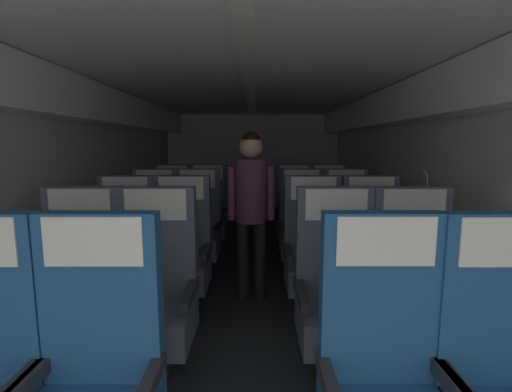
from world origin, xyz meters
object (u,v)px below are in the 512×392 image
Objects in this scene: seat_d_right_window at (301,231)px; seat_e_right_aisle at (329,215)px; seat_a_left_aisle at (92,390)px; seat_b_right_window at (336,296)px; seat_e_left_aisle at (208,215)px; seat_a_right_window at (386,389)px; flight_attendant at (251,198)px; seat_b_right_aisle at (414,297)px; seat_c_left_window at (124,255)px; seat_c_right_aisle at (371,255)px; seat_e_right_window at (294,215)px; seat_b_left_aisle at (155,296)px; seat_c_right_window at (313,255)px; seat_c_left_aisle at (181,255)px; seat_d_left_aisle at (197,231)px; seat_e_left_window at (172,215)px; seat_d_left_window at (154,231)px; seat_b_left_window at (79,296)px; seat_d_right_aisle at (346,231)px; seat_a_right_aisle at (510,391)px.

seat_d_right_window is 1.00× the size of seat_e_right_aisle.
seat_a_left_aisle is 1.45m from seat_b_right_window.
seat_a_right_window is at bearing -71.64° from seat_e_left_aisle.
seat_a_right_window is 0.75× the size of flight_attendant.
seat_b_right_aisle and seat_c_left_window have the same top height.
seat_e_right_window is at bearing 105.40° from seat_c_right_aisle.
flight_attendant is at bearing -68.61° from seat_e_left_aisle.
seat_d_right_window is (0.00, 1.77, 0.00)m from seat_b_right_window.
seat_a_left_aisle is 3.53m from seat_e_left_aisle.
seat_b_right_aisle is 2.70m from seat_e_right_window.
seat_d_right_window is at bearing 56.86° from seat_b_left_aisle.
seat_b_right_window and seat_e_right_aisle have the same top height.
seat_c_left_aisle is at bearing 179.39° from seat_c_right_window.
seat_e_left_window is at bearing 118.68° from seat_d_left_aisle.
seat_e_left_aisle is at bearing 133.06° from seat_c_right_aisle.
seat_a_right_window is at bearing -90.10° from seat_e_right_window.
seat_e_right_aisle is at bearing 74.53° from seat_c_right_window.
seat_c_left_window and seat_c_left_aisle have the same top height.
seat_b_left_window is at bearing -89.66° from seat_d_left_window.
seat_c_left_aisle is 1.00× the size of seat_d_right_aisle.
seat_b_left_aisle and seat_c_right_window have the same top height.
seat_e_right_window is at bearing 66.29° from seat_b_left_aisle.
seat_c_left_aisle and seat_d_left_window have the same top height.
seat_a_right_window is at bearing 178.45° from seat_a_right_aisle.
seat_d_left_aisle and seat_d_right_aisle have the same top height.
seat_c_right_aisle is 0.89m from seat_d_right_aisle.
seat_b_left_aisle is 1.87m from seat_c_right_aisle.
seat_d_right_aisle is at bearing 39.22° from seat_b_left_window.
seat_e_right_window is at bearing 100.36° from seat_b_right_aisle.
seat_b_right_window is 1.00× the size of seat_d_right_aisle.
seat_b_left_window is at bearing -133.58° from flight_attendant.
seat_b_left_window is at bearing -152.32° from seat_c_right_window.
seat_a_right_aisle is 0.75× the size of flight_attendant.
seat_e_left_window is at bearing 140.55° from seat_c_right_aisle.
seat_c_right_aisle is 1.85m from seat_e_right_window.
seat_c_left_window is 1.00× the size of seat_e_left_aisle.
seat_e_left_window is at bearing 152.23° from seat_d_right_window.
seat_b_right_window and seat_d_left_aisle have the same top height.
seat_d_left_aisle is at bearing 152.06° from seat_c_right_aisle.
seat_d_left_window is at bearing 122.27° from seat_a_right_window.
seat_d_right_window is (-0.50, 0.90, 0.00)m from seat_c_right_aisle.
seat_c_right_aisle is at bearing -39.45° from seat_e_left_window.
seat_d_left_aisle is at bearing -151.68° from seat_e_right_aisle.
seat_c_right_aisle is at bearing -0.24° from seat_c_left_aisle.
flight_attendant is at bearing -54.65° from seat_e_left_window.
seat_c_right_window is (-0.49, 1.75, 0.00)m from seat_a_right_aisle.
seat_b_left_aisle is 3.11m from seat_e_right_aisle.
seat_b_right_window is 2.69m from seat_e_right_aisle.
seat_b_left_window is 1.84m from seat_c_right_window.
seat_b_right_aisle is at bearing -39.22° from seat_d_left_window.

